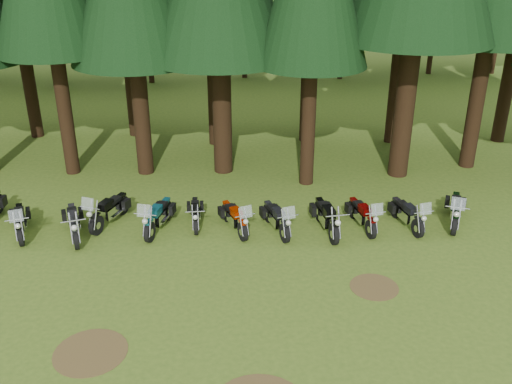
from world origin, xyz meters
TOP-DOWN VIEW (x-y plane):
  - ground at (0.00, 0.00)m, footprint 120.00×120.00m
  - decid_2 at (-10.43, 24.78)m, footprint 6.72×6.53m
  - decid_3 at (-4.71, 25.13)m, footprint 6.12×5.95m
  - decid_4 at (1.58, 26.32)m, footprint 5.93×5.76m
  - dirt_patch_0 at (-3.00, -2.00)m, footprint 1.80×1.80m
  - dirt_patch_1 at (4.50, 0.50)m, footprint 1.40×1.40m
  - motorcycle_1 at (-6.62, 4.04)m, footprint 0.96×2.21m
  - motorcycle_2 at (-4.80, 3.83)m, footprint 0.84×2.27m
  - motorcycle_3 at (-3.80, 4.70)m, footprint 1.15×2.29m
  - motorcycle_4 at (-2.06, 4.19)m, footprint 0.85×2.35m
  - motorcycle_5 at (-0.83, 4.55)m, footprint 0.33×1.98m
  - motorcycle_6 at (0.52, 4.06)m, footprint 1.03×2.13m
  - motorcycle_7 at (1.93, 3.93)m, footprint 0.93×2.21m
  - motorcycle_8 at (3.61, 3.87)m, footprint 0.50×2.41m
  - motorcycle_9 at (4.87, 4.09)m, footprint 0.71×2.22m
  - motorcycle_10 at (6.42, 4.09)m, footprint 0.78×2.18m
  - motorcycle_11 at (8.14, 4.25)m, footprint 1.10×2.33m

SIDE VIEW (x-z plane):
  - ground at x=0.00m, z-range 0.00..0.00m
  - dirt_patch_0 at x=-3.00m, z-range 0.00..0.01m
  - dirt_patch_1 at x=4.50m, z-range 0.00..0.01m
  - motorcycle_5 at x=-0.83m, z-range 0.01..0.81m
  - motorcycle_6 at x=0.52m, z-range -0.23..1.15m
  - motorcycle_10 at x=6.42m, z-range -0.23..1.15m
  - motorcycle_9 at x=4.87m, z-range -0.23..1.16m
  - motorcycle_7 at x=1.93m, z-range -0.23..1.17m
  - motorcycle_1 at x=-6.62m, z-range -0.23..1.18m
  - motorcycle_2 at x=-4.80m, z-range 0.01..0.96m
  - motorcycle_3 at x=-3.80m, z-range -0.25..1.24m
  - motorcycle_4 at x=-2.06m, z-range -0.25..1.24m
  - motorcycle_11 at x=8.14m, z-range -0.25..1.25m
  - motorcycle_8 at x=3.61m, z-range 0.01..0.99m
  - decid_4 at x=1.58m, z-range 0.67..8.07m
  - decid_3 at x=-4.71m, z-range 0.69..8.34m
  - decid_2 at x=-10.43m, z-range 0.76..9.15m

